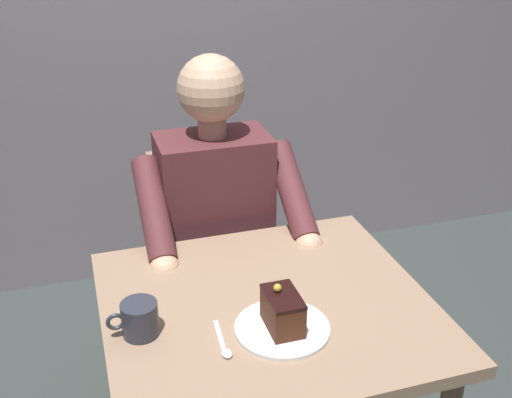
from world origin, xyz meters
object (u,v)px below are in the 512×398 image
object	(u,v)px
dessert_spoon	(223,345)
chair	(211,261)
cake_slice	(284,311)
dining_table	(267,336)
coffee_cup	(139,318)
seated_person	(221,242)

from	to	relation	value
dessert_spoon	chair	bearing A→B (deg)	-100.80
cake_slice	dining_table	bearing A→B (deg)	-88.27
coffee_cup	dining_table	bearing A→B (deg)	-174.80
seated_person	coffee_cup	size ratio (longest dim) A/B	10.25
chair	dining_table	bearing A→B (deg)	90.00
dining_table	dessert_spoon	bearing A→B (deg)	41.40
dining_table	chair	bearing A→B (deg)	-90.00
chair	coffee_cup	xyz separation A→B (m)	(0.33, 0.69, 0.31)
dining_table	seated_person	xyz separation A→B (m)	(0.00, -0.49, 0.02)
dining_table	seated_person	world-z (taller)	seated_person
cake_slice	dessert_spoon	xyz separation A→B (m)	(0.15, 0.02, -0.05)
cake_slice	coffee_cup	size ratio (longest dim) A/B	1.00
chair	coffee_cup	distance (m)	0.82
dining_table	coffee_cup	xyz separation A→B (m)	(0.33, 0.03, 0.15)
chair	dessert_spoon	xyz separation A→B (m)	(0.15, 0.79, 0.27)
chair	coffee_cup	size ratio (longest dim) A/B	7.19
dining_table	dessert_spoon	world-z (taller)	dessert_spoon
seated_person	dessert_spoon	distance (m)	0.65
seated_person	coffee_cup	distance (m)	0.63
coffee_cup	dessert_spoon	bearing A→B (deg)	149.80
chair	dessert_spoon	size ratio (longest dim) A/B	6.17
cake_slice	chair	bearing A→B (deg)	-89.74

